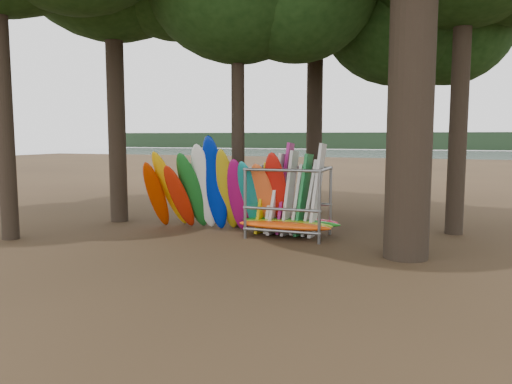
% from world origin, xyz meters
% --- Properties ---
extents(ground, '(120.00, 120.00, 0.00)m').
position_xyz_m(ground, '(0.00, 0.00, 0.00)').
color(ground, '#47331E').
rests_on(ground, ground).
extents(lake, '(160.00, 160.00, 0.00)m').
position_xyz_m(lake, '(0.00, 60.00, 0.00)').
color(lake, gray).
rests_on(lake, ground).
extents(far_shore, '(160.00, 4.00, 4.00)m').
position_xyz_m(far_shore, '(0.00, 110.00, 2.00)').
color(far_shore, black).
rests_on(far_shore, ground).
extents(oak_3, '(6.83, 6.83, 10.85)m').
position_xyz_m(oak_3, '(3.28, 6.75, 7.86)').
color(oak_3, black).
rests_on(oak_3, ground).
extents(kayak_row, '(4.88, 2.02, 3.24)m').
position_xyz_m(kayak_row, '(-1.94, 2.00, 1.28)').
color(kayak_row, '#B52D01').
rests_on(kayak_row, ground).
extents(storage_rack, '(3.18, 1.55, 2.89)m').
position_xyz_m(storage_rack, '(0.56, 2.03, 1.00)').
color(storage_rack, slate).
rests_on(storage_rack, ground).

